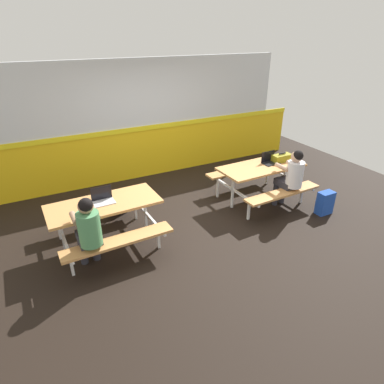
{
  "coord_description": "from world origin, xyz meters",
  "views": [
    {
      "loc": [
        -2.37,
        -4.55,
        3.1
      ],
      "look_at": [
        0.0,
        -0.03,
        0.55
      ],
      "focal_mm": 30.5,
      "sensor_mm": 36.0,
      "label": 1
    }
  ],
  "objects_px": {
    "picnic_table_right": "(261,174)",
    "laptop_dark": "(270,161)",
    "toolbox_grey": "(282,158)",
    "backpack_dark": "(325,203)",
    "picnic_table_left": "(105,213)",
    "laptop_silver": "(103,199)",
    "tote_bag_bright": "(116,204)",
    "student_further": "(291,175)",
    "student_nearer": "(88,229)"
  },
  "relations": [
    {
      "from": "student_further",
      "to": "toolbox_grey",
      "type": "height_order",
      "value": "student_further"
    },
    {
      "from": "toolbox_grey",
      "to": "backpack_dark",
      "type": "height_order",
      "value": "toolbox_grey"
    },
    {
      "from": "laptop_dark",
      "to": "tote_bag_bright",
      "type": "relative_size",
      "value": 0.76
    },
    {
      "from": "picnic_table_left",
      "to": "backpack_dark",
      "type": "distance_m",
      "value": 3.95
    },
    {
      "from": "student_further",
      "to": "laptop_silver",
      "type": "height_order",
      "value": "student_further"
    },
    {
      "from": "picnic_table_right",
      "to": "backpack_dark",
      "type": "distance_m",
      "value": 1.29
    },
    {
      "from": "student_further",
      "to": "backpack_dark",
      "type": "relative_size",
      "value": 2.74
    },
    {
      "from": "laptop_silver",
      "to": "picnic_table_right",
      "type": "bearing_deg",
      "value": 0.93
    },
    {
      "from": "laptop_dark",
      "to": "backpack_dark",
      "type": "bearing_deg",
      "value": -63.94
    },
    {
      "from": "student_nearer",
      "to": "toolbox_grey",
      "type": "bearing_deg",
      "value": 9.64
    },
    {
      "from": "backpack_dark",
      "to": "tote_bag_bright",
      "type": "relative_size",
      "value": 1.02
    },
    {
      "from": "laptop_silver",
      "to": "laptop_dark",
      "type": "bearing_deg",
      "value": 1.63
    },
    {
      "from": "student_further",
      "to": "toolbox_grey",
      "type": "bearing_deg",
      "value": 65.84
    },
    {
      "from": "laptop_silver",
      "to": "laptop_dark",
      "type": "distance_m",
      "value": 3.31
    },
    {
      "from": "student_nearer",
      "to": "laptop_silver",
      "type": "xyz_separation_m",
      "value": [
        0.36,
        0.6,
        0.08
      ]
    },
    {
      "from": "laptop_silver",
      "to": "tote_bag_bright",
      "type": "height_order",
      "value": "laptop_silver"
    },
    {
      "from": "picnic_table_left",
      "to": "toolbox_grey",
      "type": "bearing_deg",
      "value": 1.64
    },
    {
      "from": "student_nearer",
      "to": "laptop_silver",
      "type": "bearing_deg",
      "value": 59.56
    },
    {
      "from": "student_nearer",
      "to": "backpack_dark",
      "type": "bearing_deg",
      "value": -4.7
    },
    {
      "from": "toolbox_grey",
      "to": "tote_bag_bright",
      "type": "bearing_deg",
      "value": 166.17
    },
    {
      "from": "backpack_dark",
      "to": "toolbox_grey",
      "type": "bearing_deg",
      "value": 103.05
    },
    {
      "from": "picnic_table_left",
      "to": "tote_bag_bright",
      "type": "bearing_deg",
      "value": 66.09
    },
    {
      "from": "toolbox_grey",
      "to": "laptop_silver",
      "type": "bearing_deg",
      "value": -178.96
    },
    {
      "from": "picnic_table_right",
      "to": "toolbox_grey",
      "type": "relative_size",
      "value": 4.25
    },
    {
      "from": "picnic_table_right",
      "to": "student_nearer",
      "type": "distance_m",
      "value": 3.5
    },
    {
      "from": "student_nearer",
      "to": "backpack_dark",
      "type": "xyz_separation_m",
      "value": [
        4.18,
        -0.34,
        -0.49
      ]
    },
    {
      "from": "backpack_dark",
      "to": "picnic_table_left",
      "type": "bearing_deg",
      "value": 166.63
    },
    {
      "from": "laptop_dark",
      "to": "toolbox_grey",
      "type": "bearing_deg",
      "value": -6.08
    },
    {
      "from": "student_nearer",
      "to": "laptop_dark",
      "type": "relative_size",
      "value": 3.7
    },
    {
      "from": "picnic_table_right",
      "to": "laptop_dark",
      "type": "xyz_separation_m",
      "value": [
        0.23,
        0.04,
        0.21
      ]
    },
    {
      "from": "backpack_dark",
      "to": "tote_bag_bright",
      "type": "height_order",
      "value": "backpack_dark"
    },
    {
      "from": "picnic_table_left",
      "to": "toolbox_grey",
      "type": "xyz_separation_m",
      "value": [
        3.6,
        0.1,
        0.24
      ]
    },
    {
      "from": "laptop_silver",
      "to": "tote_bag_bright",
      "type": "bearing_deg",
      "value": 65.66
    },
    {
      "from": "student_nearer",
      "to": "toolbox_grey",
      "type": "xyz_separation_m",
      "value": [
        3.94,
        0.67,
        0.1
      ]
    },
    {
      "from": "picnic_table_right",
      "to": "laptop_silver",
      "type": "distance_m",
      "value": 3.09
    },
    {
      "from": "student_nearer",
      "to": "laptop_silver",
      "type": "height_order",
      "value": "student_nearer"
    },
    {
      "from": "toolbox_grey",
      "to": "backpack_dark",
      "type": "bearing_deg",
      "value": -76.95
    },
    {
      "from": "tote_bag_bright",
      "to": "student_further",
      "type": "bearing_deg",
      "value": -24.64
    },
    {
      "from": "student_nearer",
      "to": "laptop_dark",
      "type": "xyz_separation_m",
      "value": [
        3.67,
        0.7,
        0.08
      ]
    },
    {
      "from": "laptop_silver",
      "to": "student_further",
      "type": "bearing_deg",
      "value": -8.52
    },
    {
      "from": "student_further",
      "to": "backpack_dark",
      "type": "distance_m",
      "value": 0.83
    },
    {
      "from": "laptop_dark",
      "to": "student_nearer",
      "type": "bearing_deg",
      "value": -169.21
    },
    {
      "from": "picnic_table_right",
      "to": "laptop_dark",
      "type": "bearing_deg",
      "value": 10.77
    },
    {
      "from": "backpack_dark",
      "to": "picnic_table_right",
      "type": "bearing_deg",
      "value": 126.66
    },
    {
      "from": "toolbox_grey",
      "to": "tote_bag_bright",
      "type": "distance_m",
      "value": 3.36
    },
    {
      "from": "laptop_dark",
      "to": "toolbox_grey",
      "type": "xyz_separation_m",
      "value": [
        0.28,
        -0.03,
        0.02
      ]
    },
    {
      "from": "laptop_dark",
      "to": "toolbox_grey",
      "type": "distance_m",
      "value": 0.28
    },
    {
      "from": "laptop_silver",
      "to": "toolbox_grey",
      "type": "bearing_deg",
      "value": 1.04
    },
    {
      "from": "student_nearer",
      "to": "laptop_silver",
      "type": "relative_size",
      "value": 3.7
    },
    {
      "from": "picnic_table_left",
      "to": "student_further",
      "type": "bearing_deg",
      "value": -7.86
    }
  ]
}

